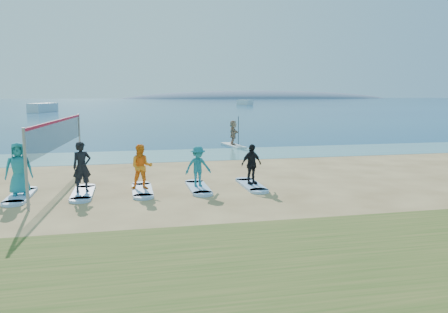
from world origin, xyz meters
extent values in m
plane|color=tan|center=(0.00, 0.00, 0.00)|extent=(600.00, 600.00, 0.00)
plane|color=teal|center=(0.00, 10.50, 0.01)|extent=(600.00, 600.00, 0.00)
plane|color=navy|center=(0.00, 160.00, 0.01)|extent=(600.00, 600.00, 0.00)
ellipsoid|color=slate|center=(95.00, 300.00, 0.00)|extent=(220.00, 56.00, 18.00)
cylinder|color=gray|center=(-5.78, -0.43, 1.25)|extent=(0.09, 0.09, 2.50)
cylinder|color=gray|center=(-5.15, 8.55, 1.25)|extent=(0.09, 0.09, 2.50)
cube|color=black|center=(-5.46, 4.06, 1.90)|extent=(0.66, 8.98, 1.00)
cube|color=#AE122A|center=(-5.46, 4.06, 2.42)|extent=(0.69, 8.98, 0.10)
cube|color=silver|center=(4.06, 13.93, 0.06)|extent=(1.09, 3.07, 0.12)
imported|color=tan|center=(4.06, 13.93, 0.93)|extent=(0.56, 1.52, 1.61)
cube|color=silver|center=(-18.30, 74.25, 0.00)|extent=(4.48, 8.20, 1.71)
cube|color=silver|center=(33.67, 119.99, 0.00)|extent=(4.24, 6.24, 1.54)
cube|color=#96BBE9|center=(-6.42, 1.48, 0.04)|extent=(0.70, 2.20, 0.09)
imported|color=teal|center=(-6.42, 1.48, 0.98)|extent=(0.96, 0.72, 1.79)
cube|color=#96BBE9|center=(-4.38, 1.48, 0.04)|extent=(0.70, 2.20, 0.09)
imported|color=black|center=(-4.38, 1.48, 0.97)|extent=(0.75, 0.63, 1.76)
cube|color=#96BBE9|center=(-2.35, 1.48, 0.04)|extent=(0.70, 2.20, 0.09)
imported|color=orange|center=(-2.35, 1.48, 0.90)|extent=(0.82, 0.66, 1.61)
cube|color=#96BBE9|center=(-0.31, 1.48, 0.04)|extent=(0.70, 2.20, 0.09)
imported|color=#1A7182|center=(-0.31, 1.48, 0.84)|extent=(1.04, 0.69, 1.50)
cube|color=#96BBE9|center=(1.73, 1.48, 0.04)|extent=(0.70, 2.20, 0.09)
imported|color=black|center=(1.73, 1.48, 0.85)|extent=(0.96, 0.66, 1.52)
camera|label=1|loc=(-2.79, -14.14, 3.49)|focal=35.00mm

